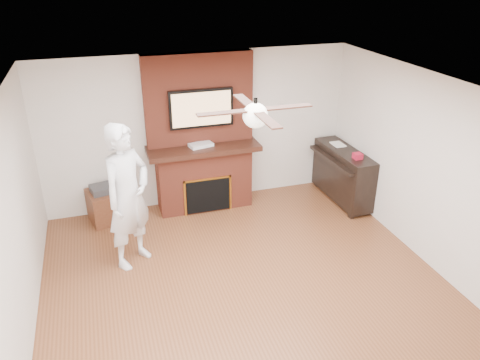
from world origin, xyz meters
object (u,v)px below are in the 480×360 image
object	(u,v)px
side_table	(107,204)
person	(128,197)
fireplace	(202,149)
piano	(343,174)

from	to	relation	value
side_table	person	bearing A→B (deg)	-90.39
fireplace	person	distance (m)	1.84
person	side_table	bearing A→B (deg)	62.52
side_table	piano	bearing A→B (deg)	-20.43
fireplace	person	size ratio (longest dim) A/B	1.27
piano	side_table	bearing A→B (deg)	170.90
fireplace	side_table	size ratio (longest dim) A/B	3.97
person	side_table	distance (m)	1.46
side_table	fireplace	bearing A→B (deg)	-10.88
person	piano	distance (m)	3.68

